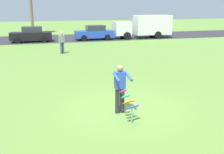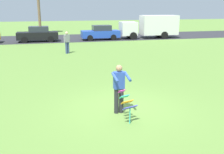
# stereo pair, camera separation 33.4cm
# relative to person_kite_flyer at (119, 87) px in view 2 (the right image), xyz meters

# --- Properties ---
(ground_plane) EXTENTS (120.00, 120.00, 0.00)m
(ground_plane) POSITION_rel_person_kite_flyer_xyz_m (0.25, 0.35, -0.95)
(ground_plane) COLOR olive
(road_strip) EXTENTS (120.00, 8.00, 0.01)m
(road_strip) POSITION_rel_person_kite_flyer_xyz_m (0.25, 23.05, -0.95)
(road_strip) COLOR #2D2D33
(road_strip) RESTS_ON ground
(person_kite_flyer) EXTENTS (0.56, 0.67, 1.73)m
(person_kite_flyer) POSITION_rel_person_kite_flyer_xyz_m (0.00, 0.00, 0.00)
(person_kite_flyer) COLOR #26262B
(person_kite_flyer) RESTS_ON ground
(kite_held) EXTENTS (0.54, 0.71, 1.02)m
(kite_held) POSITION_rel_person_kite_flyer_xyz_m (0.05, -0.77, -0.29)
(kite_held) COLOR #D83399
(kite_held) RESTS_ON ground
(parked_car_black) EXTENTS (4.21, 1.85, 1.60)m
(parked_car_black) POSITION_rel_person_kite_flyer_xyz_m (-3.18, 20.65, -0.18)
(parked_car_black) COLOR black
(parked_car_black) RESTS_ON ground
(parked_car_blue) EXTENTS (4.20, 1.84, 1.60)m
(parked_car_blue) POSITION_rel_person_kite_flyer_xyz_m (3.57, 20.65, -0.18)
(parked_car_blue) COLOR #2347B7
(parked_car_blue) RESTS_ON ground
(parked_truck_white_box) EXTENTS (6.76, 2.26, 2.62)m
(parked_truck_white_box) POSITION_rel_person_kite_flyer_xyz_m (9.67, 20.65, 0.46)
(parked_truck_white_box) COLOR silver
(parked_truck_white_box) RESTS_ON ground
(person_walker_near) EXTENTS (0.50, 0.37, 1.73)m
(person_walker_near) POSITION_rel_person_kite_flyer_xyz_m (-0.77, 12.65, -0.02)
(person_walker_near) COLOR #384772
(person_walker_near) RESTS_ON ground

